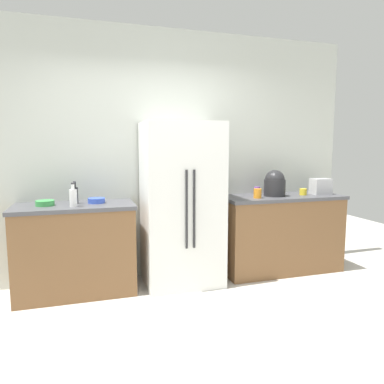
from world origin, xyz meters
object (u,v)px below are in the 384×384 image
cup_a (258,193)px  refrigerator (182,204)px  bowl_a (96,201)px  rice_cooker (275,184)px  cup_c (257,191)px  bottle_a (75,195)px  bottle_b (73,197)px  toaster (321,186)px  cup_b (303,192)px  bowl_b (45,203)px

cup_a → refrigerator: bearing=175.1°
bowl_a → rice_cooker: bearing=-1.7°
refrigerator → bowl_a: refrigerator is taller
cup_c → bottle_a: bearing=-177.7°
rice_cooker → cup_c: size_ratio=3.23×
refrigerator → cup_c: size_ratio=18.39×
bowl_a → bottle_b: bearing=-142.2°
cup_c → cup_a: bearing=-116.1°
bottle_b → cup_a: bottle_b is taller
toaster → cup_b: size_ratio=2.70×
toaster → bowl_b: (-3.18, 0.04, -0.07)m
refrigerator → toaster: refrigerator is taller
bottle_a → bowl_a: bottle_a is taller
toaster → bottle_a: bottle_a is taller
cup_a → cup_b: 0.66m
bottle_b → cup_c: bearing=7.3°
bottle_a → cup_b: 2.65m
bottle_b → bowl_b: bearing=153.0°
rice_cooker → bottle_a: (-2.26, 0.07, -0.05)m
toaster → bowl_a: bearing=178.3°
bottle_b → bowl_a: size_ratio=1.36×
bottle_b → cup_a: (2.00, 0.01, -0.04)m
bottle_a → cup_c: (2.12, 0.09, -0.04)m
refrigerator → bottle_b: bearing=-175.6°
rice_cooker → toaster: bearing=-1.6°
refrigerator → bottle_b: refrigerator is taller
bottle_a → bowl_b: bearing=-170.5°
bottle_a → bowl_a: bearing=-3.9°
toaster → cup_a: 0.91m
cup_a → bowl_a: size_ratio=0.62×
refrigerator → bowl_b: refrigerator is taller
bottle_b → cup_a: size_ratio=2.20×
cup_a → bowl_b: bearing=176.8°
toaster → cup_c: bearing=167.1°
bottle_b → cup_b: (2.66, 0.09, -0.05)m
cup_c → bowl_b: size_ratio=0.54×
cup_b → bowl_a: bearing=178.1°
cup_b → bottle_a: bearing=177.9°
rice_cooker → bowl_b: bearing=179.4°
refrigerator → bottle_b: size_ratio=7.49×
rice_cooker → bottle_b: 2.28m
rice_cooker → bowl_a: 2.06m
refrigerator → cup_a: (0.88, -0.07, 0.10)m
bottle_b → cup_c: size_ratio=2.46×
rice_cooker → bottle_b: rice_cooker is taller
refrigerator → cup_c: bearing=10.5°
refrigerator → cup_c: 1.03m
cup_a → cup_c: cup_a is taller
refrigerator → bottle_a: (-1.11, 0.10, 0.13)m
bottle_b → bowl_b: 0.31m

